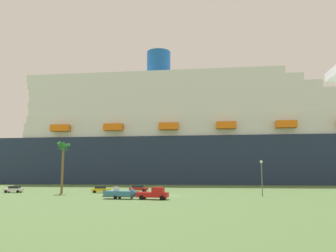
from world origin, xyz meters
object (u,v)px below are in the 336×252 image
(pickup_truck, at_px, (154,194))
(small_boat_on_trailer, at_px, (123,194))
(cruise_ship, at_px, (217,139))
(parked_car_yellow_taxi, at_px, (101,189))
(palm_tree, at_px, (63,152))
(street_lamp, at_px, (262,173))
(parked_car_white_van, at_px, (14,189))
(parked_car_red_hatchback, at_px, (138,188))

(pickup_truck, height_order, small_boat_on_trailer, pickup_truck)
(cruise_ship, distance_m, parked_car_yellow_taxi, 80.35)
(palm_tree, relative_size, street_lamp, 1.68)
(street_lamp, relative_size, parked_car_white_van, 1.65)
(small_boat_on_trailer, bearing_deg, parked_car_red_hatchback, 89.85)
(cruise_ship, distance_m, parked_car_white_van, 91.90)
(street_lamp, height_order, parked_car_yellow_taxi, street_lamp)
(small_boat_on_trailer, distance_m, street_lamp, 28.53)
(cruise_ship, height_order, parked_car_red_hatchback, cruise_ship)
(street_lamp, height_order, parked_car_white_van, street_lamp)
(parked_car_white_van, bearing_deg, parked_car_red_hatchback, 10.41)
(cruise_ship, relative_size, palm_tree, 19.59)
(street_lamp, xyz_separation_m, parked_car_white_van, (-56.86, 11.67, -3.96))
(palm_tree, bearing_deg, parked_car_yellow_taxi, 7.49)
(cruise_ship, bearing_deg, small_boat_on_trailer, -107.40)
(street_lamp, relative_size, parked_car_yellow_taxi, 1.51)
(pickup_truck, xyz_separation_m, street_lamp, (21.47, 8.57, 3.75))
(cruise_ship, xyz_separation_m, pickup_truck, (-21.92, -89.54, -18.74))
(palm_tree, xyz_separation_m, street_lamp, (44.76, -10.49, -4.98))
(cruise_ship, distance_m, palm_tree, 84.33)
(palm_tree, distance_m, parked_car_white_van, 15.09)
(street_lamp, bearing_deg, cruise_ship, 89.68)
(street_lamp, bearing_deg, pickup_truck, -158.23)
(parked_car_white_van, bearing_deg, palm_tree, -5.53)
(pickup_truck, xyz_separation_m, small_boat_on_trailer, (-5.80, 1.11, -0.08))
(street_lamp, bearing_deg, palm_tree, 166.80)
(cruise_ship, xyz_separation_m, palm_tree, (-45.20, -70.48, -10.01))
(cruise_ship, xyz_separation_m, parked_car_yellow_taxi, (-36.04, -69.27, -18.95))
(pickup_truck, xyz_separation_m, parked_car_white_van, (-35.39, 20.24, -0.21))
(small_boat_on_trailer, height_order, palm_tree, palm_tree)
(parked_car_yellow_taxi, bearing_deg, palm_tree, -172.51)
(cruise_ship, distance_m, small_boat_on_trailer, 94.57)
(small_boat_on_trailer, height_order, street_lamp, street_lamp)
(parked_car_white_van, relative_size, parked_car_red_hatchback, 0.91)
(street_lamp, height_order, parked_car_red_hatchback, street_lamp)
(cruise_ship, xyz_separation_m, street_lamp, (-0.45, -80.97, -14.99))
(parked_car_red_hatchback, bearing_deg, parked_car_yellow_taxi, -147.14)
(cruise_ship, bearing_deg, parked_car_white_van, -129.59)
(small_boat_on_trailer, distance_m, palm_tree, 26.57)
(small_boat_on_trailer, relative_size, parked_car_white_van, 1.67)
(parked_car_white_van, xyz_separation_m, parked_car_red_hatchback, (29.66, 5.45, 0.00))
(palm_tree, bearing_deg, street_lamp, -13.20)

